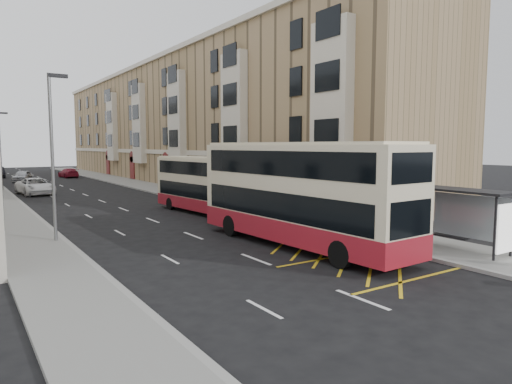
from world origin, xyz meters
TOP-DOWN VIEW (x-y plane):
  - ground at (0.00, 0.00)m, footprint 200.00×200.00m
  - pavement_right at (8.00, 30.00)m, footprint 4.00×120.00m
  - pavement_left at (-7.50, 30.00)m, footprint 3.00×120.00m
  - kerb_right at (6.00, 30.00)m, footprint 0.25×120.00m
  - kerb_left at (-6.00, 30.00)m, footprint 0.25×120.00m
  - road_markings at (0.00, 45.00)m, footprint 10.00×110.00m
  - terrace_right at (14.88, 45.38)m, footprint 10.75×79.00m
  - bus_shelter at (8.34, -0.39)m, footprint 1.65×4.25m
  - guard_railing at (6.25, 5.75)m, footprint 0.06×6.56m
  - street_lamp_near at (-6.35, 12.00)m, footprint 0.93×0.18m
  - street_lamp_far at (-6.35, 42.00)m, footprint 0.93×0.18m
  - double_decker_front at (3.06, 4.99)m, footprint 3.38×12.40m
  - double_decker_rear at (4.16, 16.82)m, footprint 3.16×10.08m
  - pedestrian_mid at (8.31, 3.42)m, footprint 0.89×0.72m
  - pedestrian_far at (7.87, 2.22)m, footprint 1.13×1.03m
  - white_van at (-3.96, 37.00)m, footprint 3.29×6.02m
  - car_silver at (-3.12, 54.74)m, footprint 3.24×4.84m
  - car_red at (3.63, 60.35)m, footprint 2.41×4.92m

SIDE VIEW (x-z plane):
  - ground at x=0.00m, z-range 0.00..0.00m
  - road_markings at x=0.00m, z-range 0.00..0.01m
  - pavement_right at x=8.00m, z-range 0.00..0.15m
  - pavement_left at x=-7.50m, z-range 0.00..0.15m
  - kerb_right at x=6.00m, z-range 0.00..0.15m
  - kerb_left at x=-6.00m, z-range 0.00..0.15m
  - car_red at x=3.63m, z-range 0.00..1.38m
  - car_silver at x=-3.12m, z-range 0.00..1.53m
  - white_van at x=-3.96m, z-range 0.00..1.60m
  - guard_railing at x=6.25m, z-range 0.35..1.36m
  - pedestrian_mid at x=8.31m, z-range 0.15..1.89m
  - pedestrian_far at x=7.87m, z-range 0.15..1.99m
  - double_decker_rear at x=4.16m, z-range 0.04..3.99m
  - bus_shelter at x=8.34m, z-range 0.79..3.49m
  - double_decker_front at x=3.06m, z-range 0.05..4.95m
  - street_lamp_near at x=-6.35m, z-range 0.64..8.64m
  - street_lamp_far at x=-6.35m, z-range 0.64..8.64m
  - terrace_right at x=14.88m, z-range -0.10..15.15m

